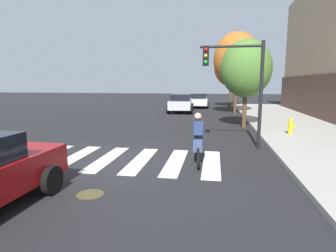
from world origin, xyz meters
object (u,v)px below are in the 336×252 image
Objects in this scene: sedan_mid at (181,103)px; traffic_light_near at (240,76)px; street_tree_mid at (237,59)px; street_tree_near at (246,69)px; street_tree_far at (231,67)px; sedan_far at (199,100)px; cyclist at (198,139)px; fire_hydrant at (291,126)px; manhole_cover at (90,194)px.

traffic_light_near reaches higher than sedan_mid.
traffic_light_near is 12.70m from street_tree_mid.
street_tree_far is (-0.07, 14.69, 0.92)m from street_tree_near.
sedan_far is 0.69× the size of street_tree_far.
sedan_far is at bearing 93.18° from cyclist.
traffic_light_near is at bearing -92.01° from street_tree_far.
fire_hydrant is 0.15× the size of street_tree_near.
manhole_cover is 0.10× the size of street_tree_far.
cyclist is at bearing -105.66° from street_tree_near.
street_tree_near is at bearing 128.26° from fire_hydrant.
sedan_mid is 14.24m from traffic_light_near.
street_tree_near is 0.79× the size of street_tree_far.
sedan_mid is 16.46m from cyclist.
street_tree_near is at bearing 66.84° from manhole_cover.
street_tree_far reaches higher than cyclist.
street_tree_mid is at bearing 86.56° from traffic_light_near.
sedan_mid reaches higher than sedan_far.
manhole_cover is at bearing -89.47° from sedan_mid.
cyclist is 22.93m from street_tree_far.
street_tree_far is at bearing 20.68° from sedan_far.
street_tree_near is (4.55, 10.64, 3.40)m from manhole_cover.
street_tree_mid is (3.38, -6.01, 3.77)m from sedan_far.
manhole_cover is at bearing -130.28° from cyclist.
sedan_mid is at bearing 90.53° from manhole_cover.
sedan_far is at bearing 98.05° from traffic_light_near.
sedan_far is at bearing -159.32° from street_tree_far.
sedan_far is at bearing 108.54° from fire_hydrant.
street_tree_far reaches higher than street_tree_near.
street_tree_mid is (4.71, -0.97, 3.70)m from sedan_mid.
sedan_far reaches higher than manhole_cover.
cyclist is at bearing -127.45° from fire_hydrant.
sedan_mid reaches higher than manhole_cover.
street_tree_near is at bearing 74.34° from cyclist.
fire_hydrant is (2.70, 2.68, -2.33)m from traffic_light_near.
traffic_light_near is at bearing -93.44° from street_tree_mid.
traffic_light_near is 0.83× the size of street_tree_near.
manhole_cover is 0.10× the size of street_tree_mid.
traffic_light_near is (3.96, -13.53, 2.03)m from sedan_mid.
manhole_cover is 24.11m from sedan_far.
manhole_cover is at bearing -100.03° from street_tree_far.
traffic_light_near is (2.63, -18.58, 2.09)m from sedan_far.
cyclist is 2.18× the size of fire_hydrant.
sedan_mid is 12.74m from fire_hydrant.
manhole_cover is at bearing -104.11° from street_tree_mid.
street_tree_near is 14.72m from street_tree_far.
cyclist is at bearing -86.82° from sedan_far.
manhole_cover is 12.06m from street_tree_near.
street_tree_far is (4.48, 25.33, 4.32)m from manhole_cover.
sedan_mid is 6.13× the size of fire_hydrant.
street_tree_near is at bearing -89.73° from street_tree_far.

